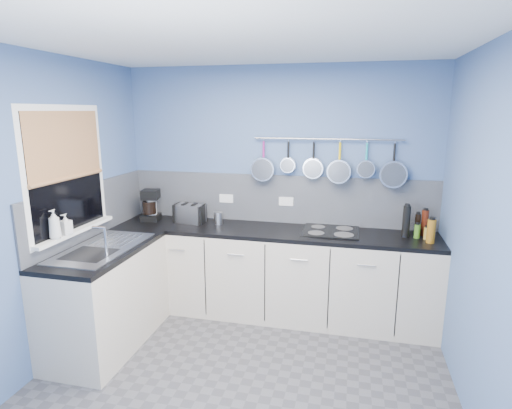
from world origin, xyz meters
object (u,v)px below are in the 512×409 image
at_px(paper_towel, 152,209).
at_px(coffee_maker, 150,205).
at_px(hob, 331,231).
at_px(soap_bottle_a, 54,224).
at_px(canister, 218,218).
at_px(soap_bottle_b, 66,224).
at_px(toaster, 190,213).

distance_m(paper_towel, coffee_maker, 0.05).
bearing_deg(hob, soap_bottle_a, -150.06).
bearing_deg(soap_bottle_a, canister, 52.48).
bearing_deg(soap_bottle_b, toaster, 59.80).
bearing_deg(canister, paper_towel, -179.41).
distance_m(coffee_maker, hob, 1.92).
bearing_deg(coffee_maker, toaster, -10.29).
relative_size(soap_bottle_a, hob, 0.45).
distance_m(coffee_maker, canister, 0.77).
bearing_deg(hob, toaster, 179.28).
bearing_deg(hob, soap_bottle_b, -152.79).
distance_m(soap_bottle_a, paper_towel, 1.26).
bearing_deg(paper_towel, coffee_maker, -138.96).
height_order(soap_bottle_a, paper_towel, soap_bottle_a).
bearing_deg(canister, hob, -1.34).
bearing_deg(soap_bottle_b, canister, 49.39).
distance_m(soap_bottle_b, coffee_maker, 1.11).
xyz_separation_m(soap_bottle_a, soap_bottle_b, (0.00, 0.13, -0.03)).
height_order(paper_towel, hob, paper_towel).
relative_size(coffee_maker, hob, 0.61).
bearing_deg(soap_bottle_a, soap_bottle_b, 90.00).
relative_size(coffee_maker, canister, 2.64).
bearing_deg(coffee_maker, hob, -11.71).
relative_size(canister, hob, 0.23).
bearing_deg(coffee_maker, soap_bottle_a, -110.46).
bearing_deg(paper_towel, hob, -0.59).
bearing_deg(hob, coffee_maker, 179.72).
relative_size(coffee_maker, toaster, 1.09).
height_order(paper_towel, coffee_maker, coffee_maker).
height_order(coffee_maker, toaster, coffee_maker).
bearing_deg(canister, coffee_maker, -178.67).
bearing_deg(paper_towel, soap_bottle_b, -100.57).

